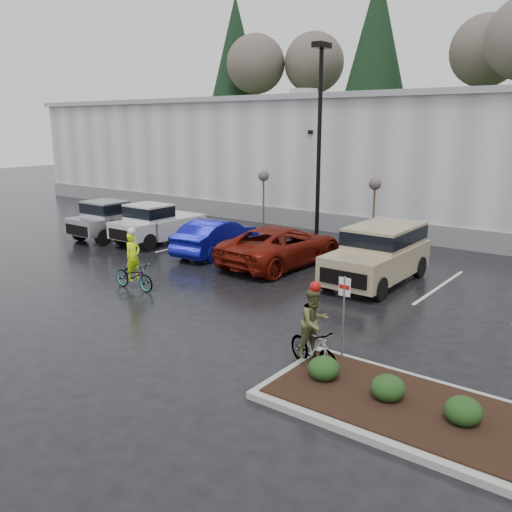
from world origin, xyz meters
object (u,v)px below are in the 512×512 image
Objects in this scene: cyclist_hivis at (134,270)px; cyclist_olive at (314,337)px; sapling_mid at (375,187)px; fire_lane_sign at (344,309)px; car_red at (281,245)px; suv_tan at (377,255)px; pickup_white at (163,222)px; pickup_silver at (120,218)px; car_blue at (217,236)px; lamppost at (320,123)px; sapling_west at (264,179)px.

cyclist_hivis is 8.47m from cyclist_olive.
fire_lane_sign is (5.30, -12.80, -1.32)m from sapling_mid.
car_red is 4.21m from suv_tan.
pickup_white is 2.37× the size of cyclist_hivis.
cyclist_olive reaches higher than pickup_silver.
fire_lane_sign is 0.43× the size of suv_tan.
sapling_mid is at bearing 29.69° from pickup_silver.
lamppost is at bearing -119.03° from car_blue.
pickup_white is at bearing -145.80° from sapling_mid.
cyclist_olive is (8.30, -1.66, 0.11)m from cyclist_hivis.
pickup_silver is 1.00× the size of pickup_white.
cyclist_hivis is (-2.18, -5.87, -0.13)m from car_red.
suv_tan is at bearing -177.70° from car_red.
fire_lane_sign reaches higher than car_blue.
suv_tan is 2.32× the size of cyclist_hivis.
cyclist_hivis is at bearing 72.68° from car_red.
pickup_white is 15.34m from cyclist_olive.
sapling_mid is (6.50, 0.00, 0.00)m from sapling_west.
lamppost is 7.01m from car_red.
suv_tan is (-2.34, 6.86, -0.38)m from fire_lane_sign.
fire_lane_sign reaches higher than pickup_silver.
lamppost is 2.88× the size of sapling_west.
pickup_silver is (-10.92, -6.23, -1.75)m from sapling_mid.
lamppost is at bearing 50.29° from cyclist_olive.
sapling_mid is 14.41m from cyclist_olive.
cyclist_hivis reaches higher than pickup_white.
cyclist_hivis is at bearing -50.83° from pickup_white.
fire_lane_sign reaches higher than cyclist_hivis.
suv_tan is (13.88, 0.28, 0.05)m from pickup_silver.
lamppost is 2.88× the size of sapling_mid.
sapling_west reaches higher than cyclist_hivis.
sapling_mid is at bearing 34.20° from pickup_white.
sapling_mid is 6.85m from suv_tan.
sapling_mid is 0.62× the size of pickup_white.
sapling_mid reaches higher than car_red.
lamppost is 4.20× the size of cyclist_hivis.
cyclist_olive is at bearing -124.38° from fire_lane_sign.
suv_tan is 7.72m from cyclist_olive.
suv_tan reaches higher than pickup_white.
suv_tan is at bearing -49.51° from cyclist_hivis.
pickup_white is 2.41× the size of cyclist_olive.
car_blue is at bearing -4.89° from pickup_white.
suv_tan is (11.33, -0.25, 0.05)m from pickup_white.
sapling_mid is 0.62× the size of pickup_silver.
fire_lane_sign is 0.46× the size of car_blue.
cyclist_olive is at bearing 132.15° from car_red.
car_red is at bearing 2.02° from pickup_silver.
lamppost is 4.00m from sapling_mid.
lamppost is 10.97m from pickup_silver.
pickup_white is 3.78m from car_blue.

